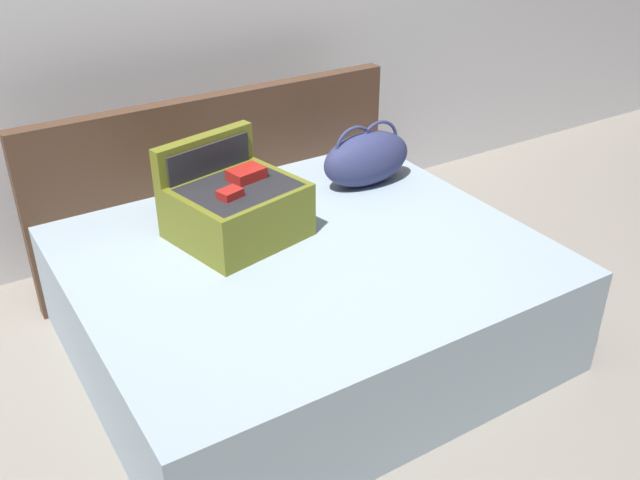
{
  "coord_description": "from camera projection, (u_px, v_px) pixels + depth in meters",
  "views": [
    {
      "loc": [
        -1.29,
        -1.78,
        1.96
      ],
      "look_at": [
        0.0,
        0.28,
        0.58
      ],
      "focal_mm": 40.27,
      "sensor_mm": 36.0,
      "label": 1
    }
  ],
  "objects": [
    {
      "name": "headboard",
      "position": [
        219.0,
        183.0,
        3.56
      ],
      "size": [
        1.88,
        0.08,
        0.9
      ],
      "primitive_type": "cube",
      "color": "#4C3323",
      "rests_on": "ground"
    },
    {
      "name": "ground_plane",
      "position": [
        357.0,
        395.0,
        2.88
      ],
      "size": [
        12.0,
        12.0,
        0.0
      ],
      "primitive_type": "plane",
      "color": "gray"
    },
    {
      "name": "duffel_bag",
      "position": [
        366.0,
        158.0,
        3.41
      ],
      "size": [
        0.46,
        0.21,
        0.31
      ],
      "rotation": [
        0.0,
        0.0,
        -0.02
      ],
      "color": "navy",
      "rests_on": "bed"
    },
    {
      "name": "bed",
      "position": [
        305.0,
        298.0,
        3.05
      ],
      "size": [
        1.84,
        1.58,
        0.48
      ],
      "primitive_type": "cube",
      "color": "#99ADBC",
      "rests_on": "ground"
    },
    {
      "name": "hard_case_large",
      "position": [
        235.0,
        205.0,
        2.97
      ],
      "size": [
        0.57,
        0.55,
        0.39
      ],
      "rotation": [
        0.0,
        0.0,
        0.22
      ],
      "color": "olive",
      "rests_on": "bed"
    }
  ]
}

